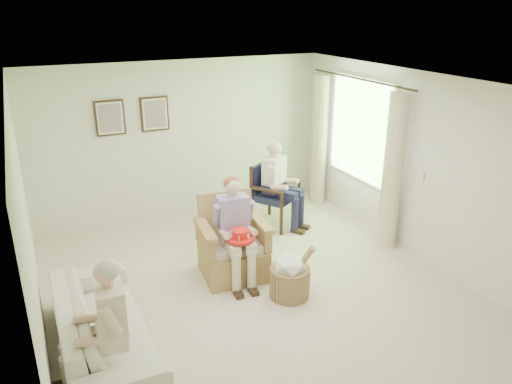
% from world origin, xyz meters
% --- Properties ---
extents(floor, '(5.50, 5.50, 0.00)m').
position_xyz_m(floor, '(0.00, 0.00, 0.00)').
color(floor, beige).
rests_on(floor, ground).
extents(back_wall, '(5.00, 0.04, 2.60)m').
position_xyz_m(back_wall, '(0.00, 2.75, 1.30)').
color(back_wall, silver).
rests_on(back_wall, ground).
extents(front_wall, '(5.00, 0.04, 2.60)m').
position_xyz_m(front_wall, '(0.00, -2.75, 1.30)').
color(front_wall, silver).
rests_on(front_wall, ground).
extents(left_wall, '(0.04, 5.50, 2.60)m').
position_xyz_m(left_wall, '(-2.50, 0.00, 1.30)').
color(left_wall, silver).
rests_on(left_wall, ground).
extents(right_wall, '(0.04, 5.50, 2.60)m').
position_xyz_m(right_wall, '(2.50, 0.00, 1.30)').
color(right_wall, silver).
rests_on(right_wall, ground).
extents(ceiling, '(5.00, 5.50, 0.02)m').
position_xyz_m(ceiling, '(0.00, 0.00, 2.60)').
color(ceiling, white).
rests_on(ceiling, back_wall).
extents(window, '(0.13, 2.50, 1.63)m').
position_xyz_m(window, '(2.46, 1.20, 1.58)').
color(window, '#2D6B23').
rests_on(window, right_wall).
extents(curtain_left, '(0.34, 0.34, 2.30)m').
position_xyz_m(curtain_left, '(2.33, 0.22, 1.15)').
color(curtain_left, beige).
rests_on(curtain_left, ground).
extents(curtain_right, '(0.34, 0.34, 2.30)m').
position_xyz_m(curtain_right, '(2.33, 2.18, 1.15)').
color(curtain_right, beige).
rests_on(curtain_right, ground).
extents(framed_print_left, '(0.45, 0.05, 0.55)m').
position_xyz_m(framed_print_left, '(-1.15, 2.71, 1.78)').
color(framed_print_left, '#382114').
rests_on(framed_print_left, back_wall).
extents(framed_print_right, '(0.45, 0.05, 0.55)m').
position_xyz_m(framed_print_right, '(-0.45, 2.71, 1.78)').
color(framed_print_right, '#382114').
rests_on(framed_print_right, back_wall).
extents(wicker_armchair, '(0.84, 0.83, 1.07)m').
position_xyz_m(wicker_armchair, '(-0.11, 0.42, 0.34)').
color(wicker_armchair, '#A97D50').
rests_on(wicker_armchair, ground).
extents(wood_armchair, '(0.65, 0.61, 1.01)m').
position_xyz_m(wood_armchair, '(1.15, 1.68, 0.55)').
color(wood_armchair, black).
rests_on(wood_armchair, ground).
extents(sofa, '(2.20, 0.86, 0.64)m').
position_xyz_m(sofa, '(-1.95, -0.51, 0.32)').
color(sofa, silver).
rests_on(sofa, ground).
extents(person_wicker, '(0.40, 0.62, 1.37)m').
position_xyz_m(person_wicker, '(-0.11, 0.27, 0.80)').
color(person_wicker, beige).
rests_on(person_wicker, ground).
extents(person_dark, '(0.40, 0.63, 1.38)m').
position_xyz_m(person_dark, '(1.15, 1.52, 0.82)').
color(person_dark, '#1B1A3A').
rests_on(person_dark, ground).
extents(person_sofa, '(0.42, 0.63, 1.29)m').
position_xyz_m(person_sofa, '(-1.95, -1.05, 0.74)').
color(person_sofa, beige).
rests_on(person_sofa, ground).
extents(red_hat, '(0.35, 0.35, 0.14)m').
position_xyz_m(red_hat, '(-0.14, 0.07, 0.71)').
color(red_hat, red).
rests_on(red_hat, person_wicker).
extents(hatbox, '(0.61, 0.61, 0.73)m').
position_xyz_m(hatbox, '(0.32, -0.41, 0.29)').
color(hatbox, tan).
rests_on(hatbox, ground).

